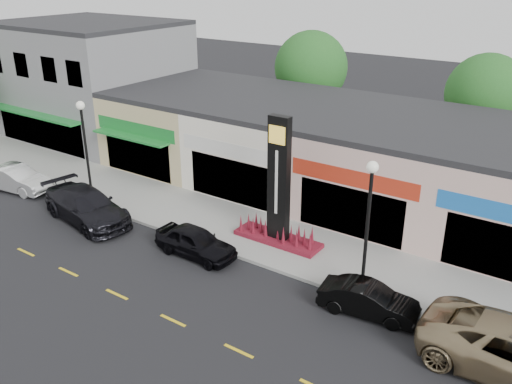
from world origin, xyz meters
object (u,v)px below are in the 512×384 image
(lamp_west_near, at_px, (85,141))
(car_black_conv, at_px, (369,300))
(car_dark_sedan, at_px, (86,206))
(car_black_sedan, at_px, (196,242))
(pylon_sign, at_px, (279,199))
(car_white_van, at_px, (16,179))
(lamp_east_near, at_px, (368,215))

(lamp_west_near, height_order, car_black_conv, lamp_west_near)
(car_dark_sedan, distance_m, car_black_conv, 15.01)
(car_black_sedan, bearing_deg, pylon_sign, -38.43)
(lamp_west_near, distance_m, car_black_sedan, 9.10)
(lamp_west_near, distance_m, pylon_sign, 11.19)
(lamp_west_near, relative_size, car_dark_sedan, 0.96)
(car_white_van, bearing_deg, lamp_east_near, -94.85)
(pylon_sign, bearing_deg, car_black_conv, -25.62)
(pylon_sign, relative_size, car_white_van, 1.36)
(car_black_conv, bearing_deg, lamp_east_near, 27.01)
(pylon_sign, relative_size, car_dark_sedan, 1.05)
(lamp_west_near, bearing_deg, lamp_east_near, 0.00)
(pylon_sign, distance_m, car_black_sedan, 4.19)
(car_dark_sedan, bearing_deg, lamp_west_near, 55.00)
(lamp_west_near, relative_size, car_black_sedan, 1.39)
(car_dark_sedan, xyz_separation_m, car_black_sedan, (6.83, 0.43, -0.16))
(lamp_west_near, relative_size, car_black_conv, 1.48)
(pylon_sign, distance_m, car_dark_sedan, 9.98)
(pylon_sign, height_order, car_black_sedan, pylon_sign)
(lamp_west_near, bearing_deg, car_dark_sedan, -44.93)
(car_black_conv, bearing_deg, car_black_sedan, 84.17)
(pylon_sign, bearing_deg, lamp_west_near, -171.23)
(lamp_west_near, xyz_separation_m, car_white_van, (-4.84, -1.39, -2.75))
(lamp_east_near, distance_m, car_black_sedan, 8.06)
(car_black_sedan, bearing_deg, lamp_east_near, -79.38)
(lamp_west_near, bearing_deg, pylon_sign, 8.77)
(car_white_van, relative_size, car_black_sedan, 1.12)
(lamp_west_near, xyz_separation_m, car_dark_sedan, (1.73, -1.73, -2.65))
(car_white_van, xyz_separation_m, car_black_sedan, (13.40, 0.09, -0.06))
(lamp_west_near, distance_m, car_black_conv, 17.00)
(car_black_conv, bearing_deg, car_white_van, 83.29)
(pylon_sign, bearing_deg, car_black_sedan, -129.12)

